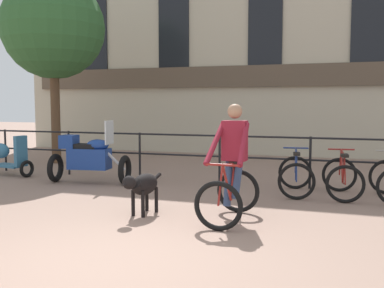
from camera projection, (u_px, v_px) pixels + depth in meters
name	position (u px, v px, depth m)	size (l,w,h in m)	color
ground_plane	(89.00, 266.00, 4.72)	(60.00, 60.00, 0.00)	#8E7060
canal_railing	(220.00, 150.00, 9.55)	(15.05, 0.05, 1.05)	black
building_facade	(267.00, 29.00, 14.70)	(18.00, 0.72, 8.33)	#BCB299
cyclist_with_bike	(232.00, 168.00, 6.59)	(0.70, 1.18, 1.70)	black
dog	(142.00, 185.00, 6.85)	(0.37, 1.00, 0.66)	black
parked_motorcycle	(89.00, 157.00, 9.57)	(1.77, 0.85, 1.35)	black
parked_bicycle_near_lamp	(296.00, 175.00, 8.43)	(0.79, 1.18, 0.86)	black
parked_bicycle_mid_left	(342.00, 178.00, 8.17)	(0.77, 1.17, 0.86)	black
parked_scooter	(7.00, 156.00, 10.64)	(1.33, 0.59, 0.96)	black
tree_canalside_left	(53.00, 28.00, 12.59)	(2.88, 2.88, 5.27)	brown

